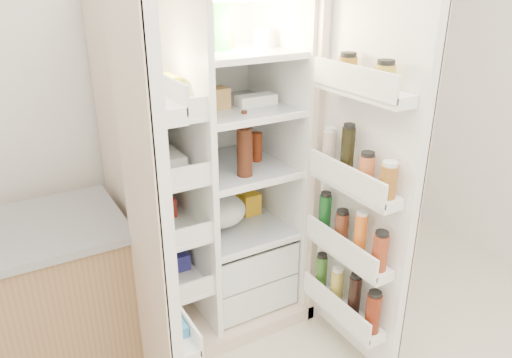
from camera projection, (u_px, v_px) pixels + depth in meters
wall_back at (167, 69)px, 2.62m from camera, size 4.00×0.02×2.70m
refrigerator at (209, 191)px, 2.62m from camera, size 0.92×0.70×1.80m
freezer_door at (152, 241)px, 1.84m from camera, size 0.15×0.40×1.72m
fridge_door at (364, 198)px, 2.23m from camera, size 0.17×0.58×1.72m
kitchen_counter at (0, 319)px, 2.15m from camera, size 1.14×0.61×0.83m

